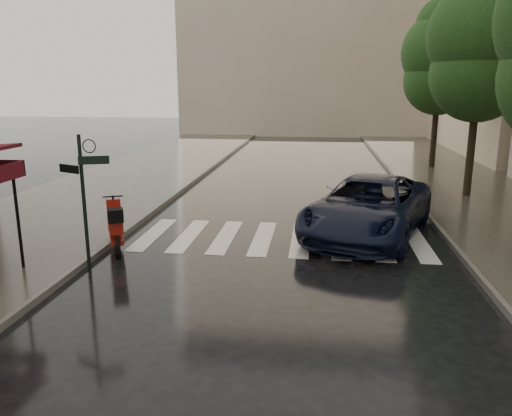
# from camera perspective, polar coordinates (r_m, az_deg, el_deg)

# --- Properties ---
(ground) EXTENTS (120.00, 120.00, 0.00)m
(ground) POSITION_cam_1_polar(r_m,az_deg,el_deg) (9.13, -19.63, -13.78)
(ground) COLOR black
(ground) RESTS_ON ground
(sidewalk_near) EXTENTS (6.00, 60.00, 0.12)m
(sidewalk_near) POSITION_cam_1_polar(r_m,az_deg,el_deg) (21.31, -16.28, 2.23)
(sidewalk_near) COLOR #38332D
(sidewalk_near) RESTS_ON ground
(sidewalk_far) EXTENTS (5.50, 60.00, 0.12)m
(sidewalk_far) POSITION_cam_1_polar(r_m,az_deg,el_deg) (20.60, 24.89, 1.12)
(sidewalk_far) COLOR #38332D
(sidewalk_far) RESTS_ON ground
(curb_near) EXTENTS (0.12, 60.00, 0.16)m
(curb_near) POSITION_cam_1_polar(r_m,az_deg,el_deg) (20.30, -8.35, 2.13)
(curb_near) COLOR #595651
(curb_near) RESTS_ON ground
(curb_far) EXTENTS (0.12, 60.00, 0.16)m
(curb_far) POSITION_cam_1_polar(r_m,az_deg,el_deg) (19.91, 17.21, 1.43)
(curb_far) COLOR #595651
(curb_far) RESTS_ON ground
(crosswalk) EXTENTS (7.85, 3.20, 0.01)m
(crosswalk) POSITION_cam_1_polar(r_m,az_deg,el_deg) (13.82, 2.95, -3.51)
(crosswalk) COLOR silver
(crosswalk) RESTS_ON ground
(signpost) EXTENTS (1.17, 0.29, 3.10)m
(signpost) POSITION_cam_1_polar(r_m,az_deg,el_deg) (11.59, -19.11, 1.70)
(signpost) COLOR black
(signpost) RESTS_ON ground
(backdrop_building) EXTENTS (22.00, 6.00, 20.00)m
(backdrop_building) POSITION_cam_1_polar(r_m,az_deg,el_deg) (45.57, 6.29, 21.05)
(backdrop_building) COLOR #BEAB91
(backdrop_building) RESTS_ON ground
(tree_mid) EXTENTS (3.80, 3.80, 8.34)m
(tree_mid) POSITION_cam_1_polar(r_m,az_deg,el_deg) (20.04, 24.40, 16.83)
(tree_mid) COLOR black
(tree_mid) RESTS_ON sidewalk_far
(tree_far) EXTENTS (3.80, 3.80, 8.16)m
(tree_far) POSITION_cam_1_polar(r_m,az_deg,el_deg) (26.85, 20.34, 15.78)
(tree_far) COLOR black
(tree_far) RESTS_ON sidewalk_far
(scooter) EXTENTS (1.03, 1.82, 1.28)m
(scooter) POSITION_cam_1_polar(r_m,az_deg,el_deg) (13.19, -15.74, -2.19)
(scooter) COLOR black
(scooter) RESTS_ON ground
(parked_car) EXTENTS (4.51, 6.45, 1.63)m
(parked_car) POSITION_cam_1_polar(r_m,az_deg,el_deg) (14.34, 12.75, 0.15)
(parked_car) COLOR black
(parked_car) RESTS_ON ground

